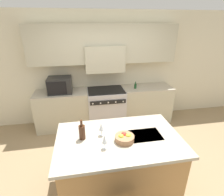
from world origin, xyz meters
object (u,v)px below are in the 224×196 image
at_px(microwave, 60,85).
at_px(wine_glass_far, 101,127).
at_px(wine_glass_near, 105,139).
at_px(fruit_bowl, 124,138).
at_px(range_stove, 106,107).
at_px(wine_bottle, 82,132).
at_px(oil_bottle_on_counter, 135,86).

relative_size(microwave, wine_glass_far, 2.63).
distance_m(wine_glass_near, fruit_bowl, 0.32).
bearing_deg(range_stove, fruit_bowl, -91.05).
xyz_separation_m(wine_bottle, wine_glass_near, (0.28, -0.26, 0.03)).
xyz_separation_m(range_stove, oil_bottle_on_counter, (0.73, -0.04, 0.53)).
relative_size(wine_bottle, oil_bottle_on_counter, 1.71).
bearing_deg(range_stove, wine_glass_near, -98.60).
height_order(wine_bottle, oil_bottle_on_counter, wine_bottle).
bearing_deg(microwave, wine_bottle, -76.34).
bearing_deg(microwave, oil_bottle_on_counter, -1.74).
bearing_deg(wine_glass_near, oil_bottle_on_counter, 63.42).
xyz_separation_m(microwave, wine_glass_far, (0.73, -1.86, -0.03)).
distance_m(wine_glass_far, oil_bottle_on_counter, 2.09).
bearing_deg(fruit_bowl, wine_glass_far, 148.52).
relative_size(wine_glass_near, oil_bottle_on_counter, 1.18).
distance_m(microwave, fruit_bowl, 2.28).
xyz_separation_m(microwave, wine_bottle, (0.46, -1.89, -0.06)).
height_order(wine_glass_near, oil_bottle_on_counter, wine_glass_near).
bearing_deg(fruit_bowl, range_stove, 88.95).
relative_size(wine_bottle, fruit_bowl, 1.12).
xyz_separation_m(microwave, fruit_bowl, (1.02, -2.04, -0.12)).
height_order(microwave, oil_bottle_on_counter, microwave).
distance_m(wine_glass_near, oil_bottle_on_counter, 2.34).
relative_size(fruit_bowl, oil_bottle_on_counter, 1.54).
distance_m(range_stove, microwave, 1.24).
bearing_deg(wine_glass_near, range_stove, 81.40).
height_order(range_stove, wine_glass_near, wine_glass_near).
bearing_deg(oil_bottle_on_counter, fruit_bowl, -111.04).
distance_m(wine_glass_near, wine_glass_far, 0.29).
bearing_deg(wine_glass_near, fruit_bowl, 21.18).
relative_size(wine_glass_far, oil_bottle_on_counter, 1.18).
bearing_deg(wine_glass_far, wine_bottle, -173.21).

